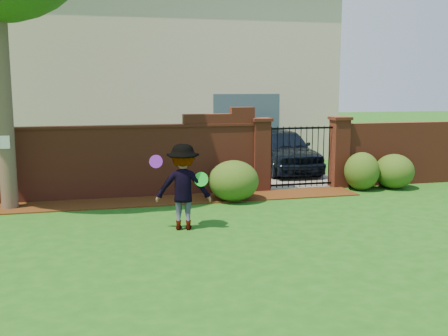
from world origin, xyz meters
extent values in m
cube|color=#194E13|center=(0.00, 0.00, -0.01)|extent=(80.00, 80.00, 0.01)
cube|color=#381C0A|center=(-0.95, 3.34, 0.01)|extent=(11.10, 1.08, 0.03)
cube|color=maroon|center=(-2.15, 4.00, 0.85)|extent=(8.70, 0.25, 1.70)
cube|color=maroon|center=(1.30, 4.00, 1.85)|extent=(1.80, 0.25, 0.30)
cube|color=maroon|center=(1.90, 4.00, 2.08)|extent=(0.60, 0.25, 0.16)
cube|color=maroon|center=(-2.15, 4.00, 1.73)|extent=(8.70, 0.31, 0.06)
cube|color=maroon|center=(6.60, 4.00, 0.85)|extent=(4.00, 0.25, 1.70)
cube|color=maroon|center=(2.40, 4.00, 0.90)|extent=(0.42, 0.42, 1.80)
cube|color=maroon|center=(2.40, 4.00, 1.84)|extent=(0.50, 0.50, 0.08)
cube|color=maroon|center=(4.60, 4.00, 0.90)|extent=(0.42, 0.42, 1.80)
cube|color=maroon|center=(4.60, 4.00, 1.84)|extent=(0.50, 0.50, 0.08)
cylinder|color=black|center=(2.69, 4.00, 0.85)|extent=(0.02, 0.02, 1.60)
cylinder|color=black|center=(2.85, 4.00, 0.85)|extent=(0.02, 0.02, 1.60)
cylinder|color=black|center=(3.01, 4.00, 0.85)|extent=(0.02, 0.02, 1.60)
cylinder|color=black|center=(3.18, 4.00, 0.85)|extent=(0.02, 0.02, 1.60)
cylinder|color=black|center=(3.34, 4.00, 0.85)|extent=(0.02, 0.02, 1.60)
cylinder|color=black|center=(3.50, 4.00, 0.85)|extent=(0.02, 0.02, 1.60)
cylinder|color=black|center=(3.66, 4.00, 0.85)|extent=(0.02, 0.02, 1.60)
cylinder|color=black|center=(3.82, 4.00, 0.85)|extent=(0.02, 0.02, 1.60)
cylinder|color=black|center=(3.99, 4.00, 0.85)|extent=(0.02, 0.02, 1.60)
cylinder|color=black|center=(4.15, 4.00, 0.85)|extent=(0.02, 0.02, 1.60)
cylinder|color=black|center=(4.31, 4.00, 0.85)|extent=(0.02, 0.02, 1.60)
cube|color=black|center=(3.50, 4.00, 0.12)|extent=(1.78, 0.03, 0.05)
cube|color=black|center=(3.50, 4.00, 1.60)|extent=(1.78, 0.03, 0.05)
cube|color=slate|center=(3.50, 8.00, 0.01)|extent=(3.20, 8.00, 0.01)
cube|color=beige|center=(1.00, 12.00, 3.00)|extent=(12.00, 6.00, 6.00)
cube|color=#384C5B|center=(3.50, 9.05, 1.20)|extent=(2.40, 0.12, 2.40)
imported|color=black|center=(4.00, 6.62, 0.69)|extent=(1.67, 4.05, 1.38)
cylinder|color=#48382B|center=(-3.60, 3.40, 3.50)|extent=(0.36, 0.36, 7.00)
cube|color=white|center=(-3.60, 3.21, 1.50)|extent=(0.20, 0.01, 0.28)
ellipsoid|color=#204514|center=(1.41, 2.96, 0.48)|extent=(1.18, 1.18, 0.97)
ellipsoid|color=#204514|center=(4.98, 3.44, 0.50)|extent=(0.90, 0.90, 0.99)
ellipsoid|color=#204514|center=(5.92, 3.42, 0.46)|extent=(1.03, 1.03, 0.92)
imported|color=gray|center=(-0.16, 0.80, 0.81)|extent=(1.16, 0.82, 1.63)
cylinder|color=purple|center=(-0.66, 0.78, 1.32)|extent=(0.25, 0.12, 0.25)
cylinder|color=green|center=(0.15, 0.62, 0.98)|extent=(0.27, 0.18, 0.27)
camera|label=1|loc=(-1.79, -8.89, 2.71)|focal=42.65mm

